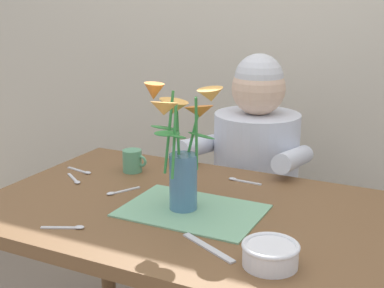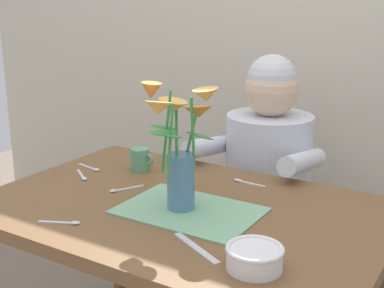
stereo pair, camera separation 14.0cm
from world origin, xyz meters
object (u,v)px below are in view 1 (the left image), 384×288
at_px(ceramic_bowl, 270,254).
at_px(dinner_knife, 208,248).
at_px(seated_person, 255,194).
at_px(flower_vase, 182,145).
at_px(coffee_cup, 133,161).

bearing_deg(ceramic_bowl, dinner_knife, 175.48).
relative_size(seated_person, flower_vase, 2.98).
distance_m(dinner_knife, coffee_cup, 0.65).
height_order(flower_vase, ceramic_bowl, flower_vase).
distance_m(seated_person, ceramic_bowl, 0.94).
bearing_deg(ceramic_bowl, coffee_cup, 146.47).
bearing_deg(flower_vase, coffee_cup, 143.84).
distance_m(flower_vase, ceramic_bowl, 0.42).
bearing_deg(coffee_cup, seated_person, 52.70).
bearing_deg(ceramic_bowl, flower_vase, 149.16).
distance_m(ceramic_bowl, coffee_cup, 0.78).
height_order(seated_person, coffee_cup, seated_person).
xyz_separation_m(flower_vase, ceramic_bowl, (0.33, -0.20, -0.17)).
distance_m(ceramic_bowl, dinner_knife, 0.17).
xyz_separation_m(flower_vase, coffee_cup, (-0.32, 0.23, -0.16)).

